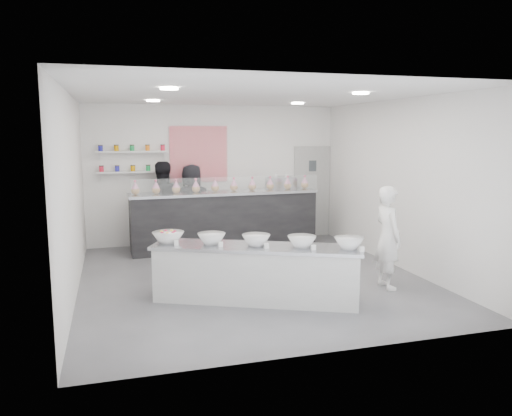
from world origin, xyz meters
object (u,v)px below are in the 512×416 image
(back_bar, at_px, (225,220))
(staff_right, at_px, (192,206))
(espresso_ledge, at_px, (284,219))
(staff_left, at_px, (162,205))
(prep_counter, at_px, (256,273))
(espresso_machine, at_px, (281,188))
(woman_prep, at_px, (388,237))

(back_bar, distance_m, staff_right, 0.77)
(espresso_ledge, xyz_separation_m, staff_left, (-2.76, -0.18, 0.44))
(prep_counter, bearing_deg, back_bar, 109.77)
(prep_counter, distance_m, espresso_machine, 4.33)
(prep_counter, relative_size, espresso_ledge, 2.36)
(prep_counter, height_order, back_bar, back_bar)
(espresso_machine, bearing_deg, back_bar, -158.94)
(prep_counter, distance_m, staff_left, 3.88)
(espresso_machine, bearing_deg, prep_counter, -113.75)
(woman_prep, height_order, staff_right, staff_right)
(prep_counter, xyz_separation_m, staff_left, (-0.97, 3.72, 0.51))
(prep_counter, xyz_separation_m, back_bar, (0.29, 3.35, 0.20))
(espresso_ledge, distance_m, staff_left, 2.80)
(espresso_ledge, relative_size, woman_prep, 0.79)
(espresso_machine, distance_m, woman_prep, 3.90)
(back_bar, height_order, espresso_ledge, back_bar)
(espresso_ledge, height_order, staff_right, staff_right)
(espresso_ledge, relative_size, espresso_machine, 2.07)
(espresso_machine, bearing_deg, woman_prep, -83.80)
(prep_counter, height_order, woman_prep, woman_prep)
(espresso_machine, bearing_deg, staff_right, -174.96)
(espresso_ledge, bearing_deg, prep_counter, -114.66)
(espresso_machine, distance_m, staff_left, 2.70)
(woman_prep, distance_m, staff_left, 4.82)
(staff_right, bearing_deg, prep_counter, 99.14)
(prep_counter, relative_size, back_bar, 0.77)
(espresso_ledge, distance_m, woman_prep, 3.89)
(staff_right, bearing_deg, staff_left, 4.14)
(back_bar, relative_size, espresso_ledge, 3.08)
(back_bar, bearing_deg, woman_prep, -62.90)
(back_bar, distance_m, espresso_machine, 1.63)
(espresso_machine, height_order, woman_prep, woman_prep)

